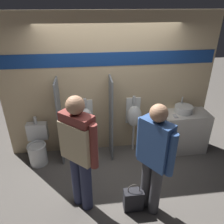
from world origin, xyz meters
TOP-DOWN VIEW (x-y plane):
  - ground_plane at (0.00, 0.00)m, footprint 16.00×16.00m
  - display_wall at (0.00, 0.60)m, footprint 4.00×0.07m
  - sink_counter at (1.50, 0.32)m, footprint 0.90×0.50m
  - sink_basin at (1.45, 0.37)m, footprint 0.35×0.35m
  - cell_phone at (1.23, 0.22)m, footprint 0.07×0.14m
  - divider_near_counter at (-0.95, 0.34)m, footprint 0.03×0.47m
  - divider_mid at (-0.00, 0.34)m, footprint 0.03×0.47m
  - urinal_near_counter at (-0.48, 0.44)m, footprint 0.30×0.28m
  - urinal_far at (0.47, 0.44)m, footprint 0.30×0.28m
  - toilet at (-1.42, 0.30)m, footprint 0.39×0.52m
  - person_in_vest at (-0.58, -0.85)m, footprint 0.52×0.50m
  - person_with_lanyard at (0.41, -1.04)m, footprint 0.41×0.52m
  - shopping_bag at (0.17, -1.03)m, footprint 0.29×0.16m

SIDE VIEW (x-z plane):
  - ground_plane at x=0.00m, z-range 0.00..0.00m
  - shopping_bag at x=0.17m, z-range -0.06..0.42m
  - toilet at x=-1.42m, z-range -0.12..0.77m
  - sink_counter at x=1.50m, z-range 0.00..0.85m
  - urinal_near_counter at x=-0.48m, z-range 0.20..1.38m
  - urinal_far at x=0.47m, z-range 0.20..1.38m
  - divider_near_counter at x=-0.95m, z-range 0.00..1.63m
  - divider_mid at x=0.00m, z-range 0.00..1.63m
  - cell_phone at x=1.23m, z-range 0.85..0.87m
  - sink_basin at x=1.45m, z-range 0.78..1.06m
  - person_with_lanyard at x=0.41m, z-range 0.09..1.83m
  - person_in_vest at x=-0.58m, z-range 0.15..1.97m
  - display_wall at x=0.00m, z-range 0.01..2.71m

